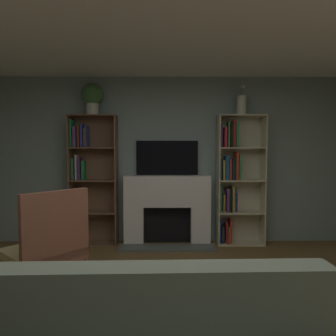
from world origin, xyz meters
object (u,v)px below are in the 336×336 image
at_px(armchair, 47,246).
at_px(coffee_table, 135,336).
at_px(bookshelf_right, 234,179).
at_px(vase_with_flowers, 242,105).
at_px(fireplace, 167,207).
at_px(potted_plant, 92,97).
at_px(bookshelf_left, 89,178).
at_px(tv, 167,158).

height_order(armchair, coffee_table, armchair).
height_order(bookshelf_right, vase_with_flowers, vase_with_flowers).
height_order(fireplace, vase_with_flowers, vase_with_flowers).
height_order(potted_plant, coffee_table, potted_plant).
bearing_deg(potted_plant, bookshelf_right, 1.06).
height_order(bookshelf_left, potted_plant, potted_plant).
height_order(tv, bookshelf_left, bookshelf_left).
relative_size(tv, bookshelf_left, 0.48).
height_order(fireplace, coffee_table, fireplace).
distance_m(bookshelf_right, potted_plant, 2.53).
relative_size(potted_plant, vase_with_flowers, 1.02).
xyz_separation_m(tv, bookshelf_right, (1.05, -0.08, -0.33)).
bearing_deg(tv, armchair, -122.44).
bearing_deg(bookshelf_right, vase_with_flowers, -25.45).
distance_m(fireplace, potted_plant, 2.05).
bearing_deg(bookshelf_right, tv, 175.69).
bearing_deg(fireplace, bookshelf_right, 0.96).
relative_size(fireplace, bookshelf_left, 0.72).
distance_m(fireplace, coffee_table, 3.07).
bearing_deg(coffee_table, vase_with_flowers, 66.01).
xyz_separation_m(potted_plant, armchair, (-0.06, -1.77, -1.74)).
height_order(tv, coffee_table, tv).
bearing_deg(armchair, bookshelf_right, 38.79).
distance_m(tv, potted_plant, 1.47).
height_order(fireplace, armchair, armchair).
xyz_separation_m(bookshelf_right, armchair, (-2.25, -1.81, -0.49)).
relative_size(fireplace, armchair, 1.31).
xyz_separation_m(tv, armchair, (-1.20, -1.89, -0.81)).
bearing_deg(tv, vase_with_flowers, -6.05).
distance_m(fireplace, vase_with_flowers, 1.95).
relative_size(tv, bookshelf_right, 0.48).
distance_m(tv, armchair, 2.38).
distance_m(potted_plant, armchair, 2.49).
bearing_deg(vase_with_flowers, fireplace, 178.81).
bearing_deg(bookshelf_right, armchair, -141.21).
height_order(fireplace, bookshelf_left, bookshelf_left).
relative_size(bookshelf_right, coffee_table, 2.22).
relative_size(bookshelf_right, potted_plant, 4.27).
bearing_deg(bookshelf_left, potted_plant, -30.54).
bearing_deg(potted_plant, armchair, -92.04).
bearing_deg(coffee_table, armchair, 127.99).
distance_m(fireplace, tv, 0.78).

